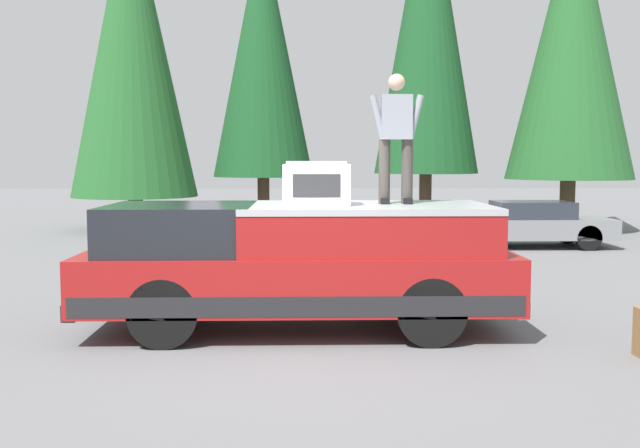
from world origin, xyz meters
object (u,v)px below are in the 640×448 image
(parked_car_grey, at_px, (529,224))
(parked_car_black, at_px, (300,228))
(person_on_truck_bed, at_px, (396,135))
(pickup_truck, at_px, (298,264))
(compressor_unit, at_px, (316,183))

(parked_car_grey, height_order, parked_car_black, same)
(person_on_truck_bed, relative_size, parked_car_black, 0.41)
(parked_car_grey, bearing_deg, parked_car_black, 97.54)
(pickup_truck, relative_size, compressor_unit, 6.60)
(person_on_truck_bed, relative_size, parked_car_grey, 0.41)
(person_on_truck_bed, xyz_separation_m, parked_car_grey, (8.65, -4.50, -1.97))
(pickup_truck, distance_m, compressor_unit, 1.08)
(parked_car_black, bearing_deg, parked_car_grey, -82.46)
(pickup_truck, height_order, compressor_unit, compressor_unit)
(pickup_truck, height_order, parked_car_black, pickup_truck)
(person_on_truck_bed, bearing_deg, parked_car_black, 9.24)
(person_on_truck_bed, bearing_deg, pickup_truck, 96.43)
(parked_car_grey, xyz_separation_m, parked_car_black, (-0.77, 5.78, 0.00))
(compressor_unit, xyz_separation_m, person_on_truck_bed, (0.26, -1.05, 0.62))
(compressor_unit, bearing_deg, person_on_truck_bed, -75.92)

